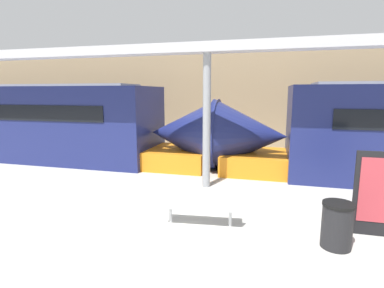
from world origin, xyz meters
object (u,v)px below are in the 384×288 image
Objects in this scene: bench_near at (200,204)px; trash_bin at (337,225)px; train_right at (6,122)px; support_column_near at (207,122)px.

bench_near is 2.69m from trash_bin.
trash_bin is at bearing -22.10° from train_right.
trash_bin is 4.59m from support_column_near.
train_right is 10.10m from support_column_near.
trash_bin is (2.68, -0.24, -0.05)m from bench_near.
train_right is at bearing 148.06° from bench_near.
train_right is at bearing 166.99° from support_column_near.
train_right is at bearing 157.90° from trash_bin.
trash_bin reaches higher than bench_near.
bench_near is 3.17m from support_column_near.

